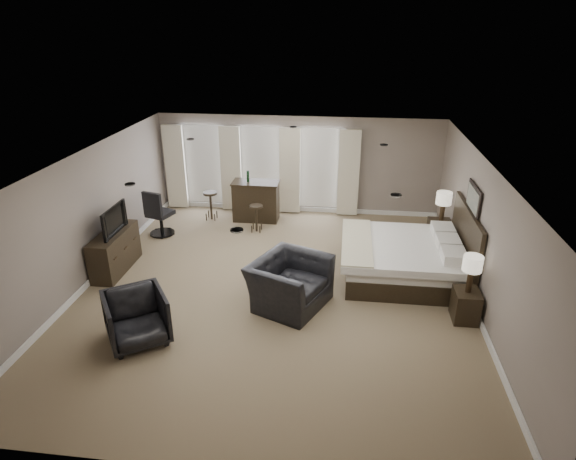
# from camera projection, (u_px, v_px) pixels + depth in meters

# --- Properties ---
(room) EXTENTS (7.60, 8.60, 2.64)m
(room) POSITION_uv_depth(u_px,v_px,m) (275.00, 228.00, 8.99)
(room) COLOR #7A684D
(room) RESTS_ON ground
(window_bay) EXTENTS (5.25, 0.20, 2.30)m
(window_bay) POSITION_uv_depth(u_px,v_px,m) (261.00, 169.00, 12.87)
(window_bay) COLOR silver
(window_bay) RESTS_ON room
(bed) EXTENTS (2.39, 2.28, 1.52)m
(bed) POSITION_uv_depth(u_px,v_px,m) (408.00, 243.00, 9.66)
(bed) COLOR silver
(bed) RESTS_ON ground
(nightstand_near) EXTENTS (0.43, 0.52, 0.57)m
(nightstand_near) POSITION_uv_depth(u_px,v_px,m) (465.00, 305.00, 8.44)
(nightstand_near) COLOR black
(nightstand_near) RESTS_ON ground
(nightstand_far) EXTENTS (0.50, 0.61, 0.67)m
(nightstand_far) POSITION_uv_depth(u_px,v_px,m) (439.00, 235.00, 11.05)
(nightstand_far) COLOR black
(nightstand_far) RESTS_ON ground
(lamp_near) EXTENTS (0.33, 0.33, 0.68)m
(lamp_near) POSITION_uv_depth(u_px,v_px,m) (471.00, 274.00, 8.18)
(lamp_near) COLOR beige
(lamp_near) RESTS_ON nightstand_near
(lamp_far) EXTENTS (0.34, 0.34, 0.71)m
(lamp_far) POSITION_uv_depth(u_px,v_px,m) (443.00, 207.00, 10.77)
(lamp_far) COLOR beige
(lamp_far) RESTS_ON nightstand_far
(wall_art) EXTENTS (0.04, 0.96, 0.56)m
(wall_art) POSITION_uv_depth(u_px,v_px,m) (473.00, 199.00, 9.13)
(wall_art) COLOR slate
(wall_art) RESTS_ON room
(dresser) EXTENTS (0.48, 1.48, 0.86)m
(dresser) POSITION_uv_depth(u_px,v_px,m) (115.00, 251.00, 10.06)
(dresser) COLOR black
(dresser) RESTS_ON ground
(tv) EXTENTS (0.57, 1.00, 0.13)m
(tv) POSITION_uv_depth(u_px,v_px,m) (112.00, 230.00, 9.86)
(tv) COLOR black
(tv) RESTS_ON dresser
(armchair_near) EXTENTS (1.38, 1.62, 1.20)m
(armchair_near) POSITION_uv_depth(u_px,v_px,m) (290.00, 276.00, 8.77)
(armchair_near) COLOR black
(armchair_near) RESTS_ON ground
(armchair_far) EXTENTS (1.26, 1.25, 0.96)m
(armchair_far) POSITION_uv_depth(u_px,v_px,m) (136.00, 316.00, 7.79)
(armchair_far) COLOR black
(armchair_far) RESTS_ON ground
(bar_counter) EXTENTS (1.21, 0.63, 1.05)m
(bar_counter) POSITION_uv_depth(u_px,v_px,m) (256.00, 201.00, 12.57)
(bar_counter) COLOR black
(bar_counter) RESTS_ON ground
(bar_stool_left) EXTENTS (0.47, 0.47, 0.76)m
(bar_stool_left) POSITION_uv_depth(u_px,v_px,m) (211.00, 206.00, 12.64)
(bar_stool_left) COLOR black
(bar_stool_left) RESTS_ON ground
(bar_stool_right) EXTENTS (0.43, 0.43, 0.69)m
(bar_stool_right) POSITION_uv_depth(u_px,v_px,m) (256.00, 218.00, 11.94)
(bar_stool_right) COLOR black
(bar_stool_right) RESTS_ON ground
(desk_chair) EXTENTS (0.75, 0.75, 1.17)m
(desk_chair) POSITION_uv_depth(u_px,v_px,m) (160.00, 212.00, 11.67)
(desk_chair) COLOR black
(desk_chair) RESTS_ON ground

